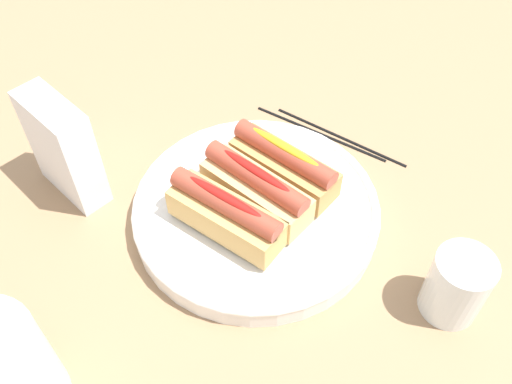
% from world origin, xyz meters
% --- Properties ---
extents(ground_plane, '(2.40, 2.40, 0.00)m').
position_xyz_m(ground_plane, '(0.00, 0.00, 0.00)').
color(ground_plane, '#9E7A56').
extents(serving_bowl, '(0.32, 0.32, 0.03)m').
position_xyz_m(serving_bowl, '(-0.02, 0.01, 0.02)').
color(serving_bowl, white).
rests_on(serving_bowl, ground_plane).
extents(hotdog_front, '(0.15, 0.06, 0.06)m').
position_xyz_m(hotdog_front, '(-0.02, -0.05, 0.06)').
color(hotdog_front, tan).
rests_on(hotdog_front, serving_bowl).
extents(hotdog_back, '(0.15, 0.06, 0.06)m').
position_xyz_m(hotdog_back, '(-0.02, 0.01, 0.06)').
color(hotdog_back, '#DBB270').
rests_on(hotdog_back, serving_bowl).
extents(hotdog_side, '(0.15, 0.05, 0.06)m').
position_xyz_m(hotdog_side, '(-0.01, 0.06, 0.06)').
color(hotdog_side, tan).
rests_on(hotdog_side, serving_bowl).
extents(water_glass, '(0.07, 0.07, 0.09)m').
position_xyz_m(water_glass, '(-0.28, -0.02, 0.04)').
color(water_glass, white).
rests_on(water_glass, ground_plane).
extents(napkin_box, '(0.12, 0.06, 0.15)m').
position_xyz_m(napkin_box, '(0.22, 0.11, 0.07)').
color(napkin_box, white).
rests_on(napkin_box, ground_plane).
extents(chopstick_near, '(0.22, 0.02, 0.01)m').
position_xyz_m(chopstick_near, '(0.00, -0.18, 0.00)').
color(chopstick_near, black).
rests_on(chopstick_near, ground_plane).
extents(chopstick_far, '(0.22, 0.01, 0.01)m').
position_xyz_m(chopstick_far, '(-0.03, -0.20, 0.00)').
color(chopstick_far, black).
rests_on(chopstick_far, ground_plane).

